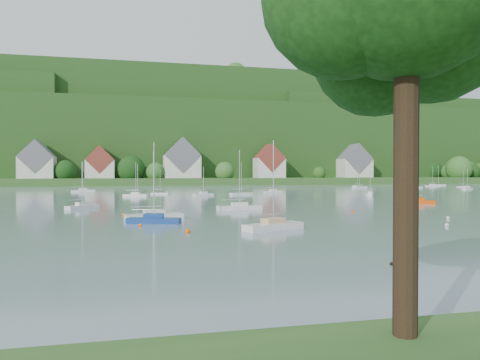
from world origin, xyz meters
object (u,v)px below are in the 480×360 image
object	(u,v)px
near_sailboat_2	(273,225)
near_sailboat_5	(418,201)
near_sailboat_6	(82,206)
near_sailboat_1	(154,219)
near_sailboat_0	(154,216)
near_sailboat_3	(239,207)

from	to	relation	value
near_sailboat_2	near_sailboat_5	distance (m)	48.04
near_sailboat_6	near_sailboat_1	bearing A→B (deg)	-109.81
near_sailboat_0	near_sailboat_6	xyz separation A→B (m)	(-10.08, 18.94, -0.06)
near_sailboat_2	near_sailboat_6	world-z (taller)	near_sailboat_2
near_sailboat_1	near_sailboat_0	bearing A→B (deg)	105.42
near_sailboat_0	near_sailboat_1	distance (m)	4.13
near_sailboat_2	near_sailboat_6	size ratio (longest dim) A/B	1.21
near_sailboat_1	near_sailboat_5	distance (m)	52.94
near_sailboat_6	near_sailboat_5	bearing A→B (deg)	-43.88
near_sailboat_2	near_sailboat_3	size ratio (longest dim) A/B	0.98
near_sailboat_0	near_sailboat_6	world-z (taller)	near_sailboat_0
near_sailboat_2	near_sailboat_5	xyz separation A→B (m)	(36.94, 30.71, -0.03)
near_sailboat_1	near_sailboat_2	distance (m)	14.11
near_sailboat_1	near_sailboat_3	bearing A→B (deg)	67.51
near_sailboat_1	near_sailboat_3	xyz separation A→B (m)	(13.28, 15.23, 0.03)
near_sailboat_1	near_sailboat_6	bearing A→B (deg)	131.72
near_sailboat_0	near_sailboat_2	distance (m)	16.79
near_sailboat_0	near_sailboat_2	world-z (taller)	near_sailboat_0
near_sailboat_0	near_sailboat_1	size ratio (longest dim) A/B	1.16
near_sailboat_0	near_sailboat_6	size ratio (longest dim) A/B	1.27
near_sailboat_5	near_sailboat_3	bearing A→B (deg)	-136.63
near_sailboat_3	near_sailboat_6	world-z (taller)	near_sailboat_3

